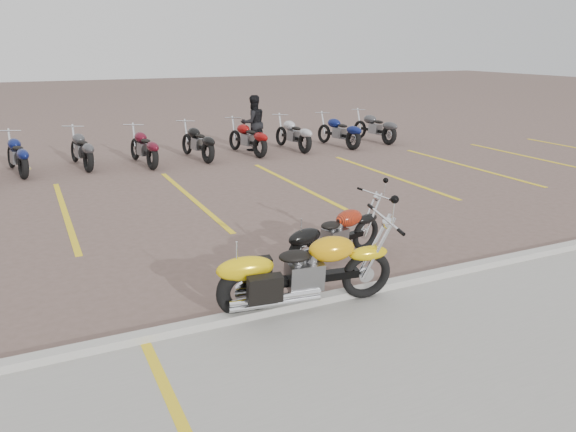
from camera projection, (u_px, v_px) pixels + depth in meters
name	position (u px, v px, depth m)	size (l,w,h in m)	color
ground	(259.00, 256.00, 9.28)	(100.00, 100.00, 0.00)	brown
concrete_apron	(439.00, 409.00, 5.39)	(60.00, 5.00, 0.01)	#9E9B93
curb	(316.00, 301.00, 7.54)	(60.00, 0.18, 0.12)	#ADAAA3
parking_stripes	(192.00, 198.00, 12.73)	(38.00, 5.50, 0.01)	yellow
yellow_cruiser	(302.00, 274.00, 7.31)	(2.42, 0.49, 1.00)	black
flame_cruiser	(333.00, 238.00, 8.92)	(1.96, 0.65, 0.83)	black
person_b	(253.00, 123.00, 18.20)	(0.87, 0.68, 1.78)	black
bg_bike_row	(140.00, 145.00, 16.30)	(17.43, 2.07, 1.10)	black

